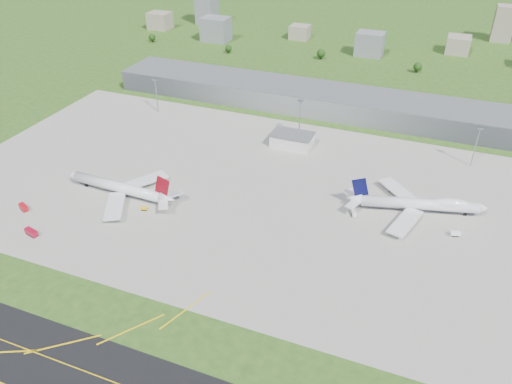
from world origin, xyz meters
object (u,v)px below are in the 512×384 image
at_px(airliner_red_twin, 122,188).
at_px(van_white_near, 354,214).
at_px(tug_yellow, 144,209).
at_px(airliner_blue_quad, 419,204).
at_px(crash_tender, 24,207).
at_px(fire_truck, 31,233).
at_px(van_white_far, 455,234).

bearing_deg(airliner_red_twin, van_white_near, -165.02).
bearing_deg(tug_yellow, airliner_red_twin, 139.91).
bearing_deg(airliner_blue_quad, crash_tender, -173.45).
height_order(fire_truck, van_white_near, fire_truck).
bearing_deg(crash_tender, van_white_near, 44.38).
distance_m(airliner_blue_quad, van_white_far, 24.33).
bearing_deg(crash_tender, van_white_far, 40.33).
xyz_separation_m(tug_yellow, van_white_near, (104.74, 35.92, 0.34)).
bearing_deg(van_white_far, fire_truck, -174.84).
xyz_separation_m(airliner_blue_quad, fire_truck, (-175.35, -90.65, -3.64)).
relative_size(fire_truck, crash_tender, 1.15).
bearing_deg(crash_tender, tug_yellow, 46.03).
bearing_deg(van_white_far, crash_tender, 179.55).
height_order(fire_truck, van_white_far, fire_truck).
bearing_deg(van_white_far, tug_yellow, 177.27).
relative_size(airliner_blue_quad, crash_tender, 10.70).
relative_size(crash_tender, van_white_far, 1.29).
bearing_deg(van_white_near, airliner_blue_quad, -85.47).
bearing_deg(airliner_red_twin, van_white_far, -168.24).
height_order(crash_tender, van_white_near, crash_tender).
xyz_separation_m(fire_truck, crash_tender, (-19.61, 15.73, -0.02)).
relative_size(airliner_red_twin, van_white_far, 13.41).
relative_size(airliner_blue_quad, tug_yellow, 17.60).
bearing_deg(van_white_far, airliner_blue_quad, 127.76).
distance_m(airliner_blue_quad, tug_yellow, 144.96).
distance_m(tug_yellow, van_white_near, 110.73).
bearing_deg(tug_yellow, van_white_near, 0.76).
bearing_deg(fire_truck, crash_tender, 154.69).
bearing_deg(fire_truck, airliner_red_twin, 78.82).
bearing_deg(tug_yellow, fire_truck, -153.66).
bearing_deg(fire_truck, airliner_blue_quad, 40.76).
bearing_deg(airliner_red_twin, crash_tender, 39.03).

